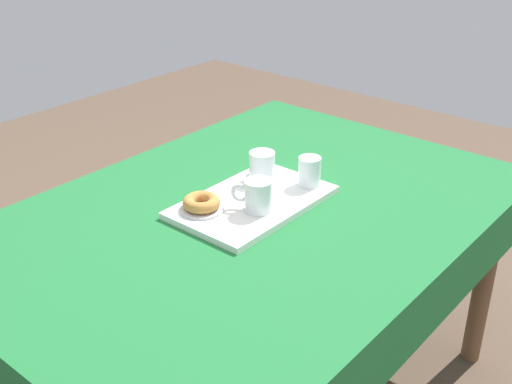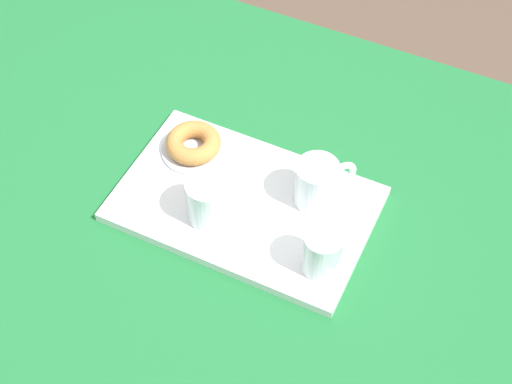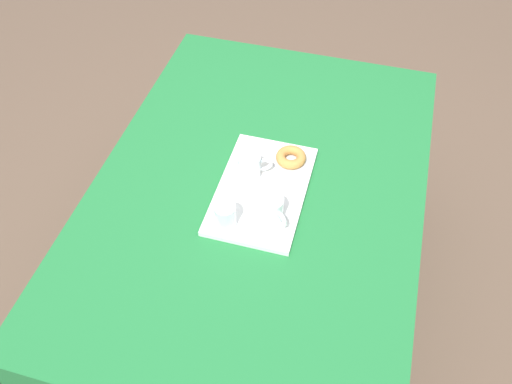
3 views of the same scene
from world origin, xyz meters
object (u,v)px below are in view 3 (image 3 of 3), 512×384
sugar_donut_left (291,157)px  serving_tray (262,190)px  water_glass_near (225,217)px  donut_plate_left (291,161)px  dining_table (258,200)px  tea_mug_right (250,167)px  tea_mug_left (271,210)px

sugar_donut_left → serving_tray: bearing=155.2°
water_glass_near → donut_plate_left: 0.34m
dining_table → sugar_donut_left: 0.18m
dining_table → tea_mug_right: (0.02, 0.04, 0.14)m
water_glass_near → sugar_donut_left: (0.31, -0.13, -0.02)m
tea_mug_left → water_glass_near: bearing=115.9°
donut_plate_left → serving_tray: bearing=155.2°
serving_tray → sugar_donut_left: size_ratio=4.38×
tea_mug_left → tea_mug_right: bearing=36.2°
dining_table → donut_plate_left: donut_plate_left is taller
donut_plate_left → sugar_donut_left: (0.00, 0.00, 0.02)m
dining_table → tea_mug_left: size_ratio=15.34×
serving_tray → sugar_donut_left: (0.14, -0.06, 0.03)m
tea_mug_right → donut_plate_left: tea_mug_right is taller
dining_table → donut_plate_left: 0.17m
serving_tray → tea_mug_right: size_ratio=4.02×
serving_tray → tea_mug_left: tea_mug_left is taller
serving_tray → water_glass_near: size_ratio=5.15×
tea_mug_left → water_glass_near: 0.14m
tea_mug_left → donut_plate_left: (0.25, -0.00, -0.04)m
serving_tray → water_glass_near: bearing=158.5°
tea_mug_right → donut_plate_left: bearing=-50.8°
dining_table → tea_mug_right: bearing=60.2°
water_glass_near → tea_mug_right: bearing=-4.0°
tea_mug_right → water_glass_near: tea_mug_right is taller
tea_mug_right → donut_plate_left: size_ratio=0.92×
dining_table → water_glass_near: water_glass_near is taller
water_glass_near → sugar_donut_left: size_ratio=0.85×
tea_mug_right → donut_plate_left: (0.10, -0.12, -0.04)m
tea_mug_left → sugar_donut_left: 0.25m
tea_mug_right → water_glass_near: (-0.21, 0.01, -0.00)m
dining_table → serving_tray: (-0.02, -0.02, 0.09)m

